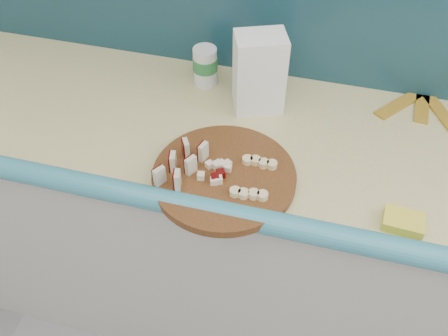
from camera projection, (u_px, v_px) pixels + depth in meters
kitchen_counter at (269, 234)px, 1.69m from camera, size 2.20×0.63×0.91m
backsplash at (307, 0)px, 1.37m from camera, size 2.20×0.02×0.50m
cutting_board at (224, 177)px, 1.24m from camera, size 0.36×0.36×0.02m
apple_wedges at (181, 163)px, 1.22m from camera, size 0.09×0.14×0.05m
apple_chunks at (215, 169)px, 1.23m from camera, size 0.06×0.06×0.02m
banana_slices at (255, 178)px, 1.21m from camera, size 0.09×0.14×0.02m
flour_bag at (259, 73)px, 1.36m from camera, size 0.16×0.14×0.23m
canister at (205, 66)px, 1.48m from camera, size 0.07×0.07×0.12m
sponge at (403, 222)px, 1.14m from camera, size 0.09×0.07×0.03m
banana_peel at (421, 107)px, 1.44m from camera, size 0.25×0.21×0.01m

